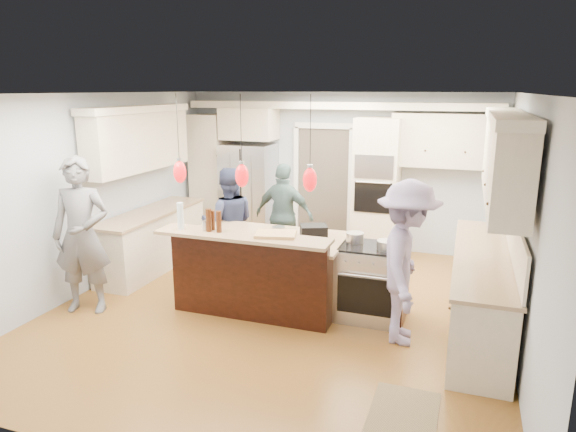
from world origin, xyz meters
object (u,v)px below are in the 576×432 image
(island_range, at_px, (372,282))
(person_bar_end, at_px, (82,236))
(person_far_left, at_px, (229,224))
(kitchen_island, at_px, (263,269))
(refrigerator, at_px, (249,194))

(island_range, height_order, person_bar_end, person_bar_end)
(island_range, height_order, person_far_left, person_far_left)
(island_range, distance_m, person_bar_end, 3.63)
(kitchen_island, distance_m, person_far_left, 1.21)
(island_range, distance_m, person_far_left, 2.40)
(refrigerator, xyz_separation_m, island_range, (2.71, -2.49, -0.44))
(person_bar_end, distance_m, person_far_left, 2.06)
(person_far_left, bearing_deg, person_bar_end, 28.89)
(refrigerator, height_order, person_bar_end, person_bar_end)
(refrigerator, bearing_deg, island_range, -42.59)
(refrigerator, xyz_separation_m, person_far_left, (0.45, -1.79, -0.07))
(refrigerator, xyz_separation_m, kitchen_island, (1.30, -2.57, -0.41))
(kitchen_island, height_order, person_far_left, person_far_left)
(refrigerator, height_order, island_range, refrigerator)
(island_range, relative_size, person_far_left, 0.56)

